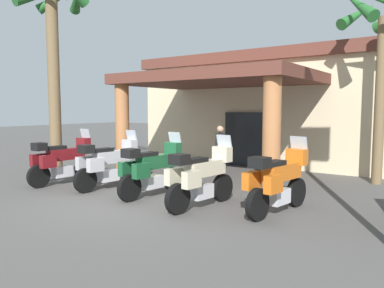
{
  "coord_description": "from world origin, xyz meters",
  "views": [
    {
      "loc": [
        6.18,
        -6.47,
        2.22
      ],
      "look_at": [
        0.19,
        2.73,
        1.2
      ],
      "focal_mm": 35.07,
      "sensor_mm": 36.0,
      "label": 1
    }
  ],
  "objects_px": {
    "motorcycle_green": "(152,169)",
    "palm_tree_roadside": "(52,30)",
    "motorcycle_orange": "(278,181)",
    "palm_tree_near_portico": "(383,35)",
    "motorcycle_maroon": "(62,161)",
    "motorcycle_cream": "(201,177)",
    "motel_building": "(272,107)",
    "pedestrian": "(220,147)",
    "motorcycle_silver": "(108,164)"
  },
  "relations": [
    {
      "from": "motorcycle_orange",
      "to": "palm_tree_near_portico",
      "type": "height_order",
      "value": "palm_tree_near_portico"
    },
    {
      "from": "motorcycle_orange",
      "to": "pedestrian",
      "type": "distance_m",
      "value": 4.52
    },
    {
      "from": "motel_building",
      "to": "motorcycle_cream",
      "type": "distance_m",
      "value": 8.99
    },
    {
      "from": "motorcycle_maroon",
      "to": "motorcycle_green",
      "type": "distance_m",
      "value": 3.27
    },
    {
      "from": "motorcycle_maroon",
      "to": "motorcycle_orange",
      "type": "xyz_separation_m",
      "value": [
        6.52,
        0.43,
        0.0
      ]
    },
    {
      "from": "palm_tree_roadside",
      "to": "motorcycle_green",
      "type": "bearing_deg",
      "value": -9.15
    },
    {
      "from": "motorcycle_silver",
      "to": "palm_tree_roadside",
      "type": "distance_m",
      "value": 5.27
    },
    {
      "from": "motorcycle_maroon",
      "to": "motorcycle_green",
      "type": "xyz_separation_m",
      "value": [
        3.26,
        0.22,
        0.0
      ]
    },
    {
      "from": "motorcycle_silver",
      "to": "motorcycle_orange",
      "type": "distance_m",
      "value": 4.89
    },
    {
      "from": "motel_building",
      "to": "pedestrian",
      "type": "bearing_deg",
      "value": -85.75
    },
    {
      "from": "pedestrian",
      "to": "motorcycle_green",
      "type": "bearing_deg",
      "value": -123.1
    },
    {
      "from": "motorcycle_cream",
      "to": "palm_tree_near_portico",
      "type": "distance_m",
      "value": 6.96
    },
    {
      "from": "motorcycle_green",
      "to": "palm_tree_near_portico",
      "type": "height_order",
      "value": "palm_tree_near_portico"
    },
    {
      "from": "motel_building",
      "to": "pedestrian",
      "type": "height_order",
      "value": "motel_building"
    },
    {
      "from": "motel_building",
      "to": "palm_tree_near_portico",
      "type": "height_order",
      "value": "palm_tree_near_portico"
    },
    {
      "from": "motorcycle_silver",
      "to": "motorcycle_orange",
      "type": "bearing_deg",
      "value": -80.59
    },
    {
      "from": "motorcycle_cream",
      "to": "motorcycle_orange",
      "type": "xyz_separation_m",
      "value": [
        1.63,
        0.48,
        0.0
      ]
    },
    {
      "from": "motel_building",
      "to": "palm_tree_near_portico",
      "type": "distance_m",
      "value": 6.24
    },
    {
      "from": "motorcycle_maroon",
      "to": "palm_tree_roadside",
      "type": "height_order",
      "value": "palm_tree_roadside"
    },
    {
      "from": "motorcycle_maroon",
      "to": "motorcycle_silver",
      "type": "distance_m",
      "value": 1.66
    },
    {
      "from": "motorcycle_maroon",
      "to": "pedestrian",
      "type": "distance_m",
      "value": 4.97
    },
    {
      "from": "motorcycle_silver",
      "to": "motorcycle_orange",
      "type": "xyz_separation_m",
      "value": [
        4.89,
        0.15,
        0.0
      ]
    },
    {
      "from": "motorcycle_silver",
      "to": "pedestrian",
      "type": "distance_m",
      "value": 3.79
    },
    {
      "from": "pedestrian",
      "to": "palm_tree_near_portico",
      "type": "height_order",
      "value": "palm_tree_near_portico"
    },
    {
      "from": "motorcycle_green",
      "to": "motorcycle_cream",
      "type": "xyz_separation_m",
      "value": [
        1.63,
        -0.26,
        0.0
      ]
    },
    {
      "from": "motorcycle_green",
      "to": "pedestrian",
      "type": "bearing_deg",
      "value": 5.75
    },
    {
      "from": "motorcycle_cream",
      "to": "palm_tree_roadside",
      "type": "relative_size",
      "value": 0.32
    },
    {
      "from": "motorcycle_cream",
      "to": "palm_tree_near_portico",
      "type": "bearing_deg",
      "value": -21.29
    },
    {
      "from": "motel_building",
      "to": "palm_tree_roadside",
      "type": "bearing_deg",
      "value": -119.56
    },
    {
      "from": "palm_tree_near_portico",
      "to": "palm_tree_roadside",
      "type": "distance_m",
      "value": 10.3
    },
    {
      "from": "motel_building",
      "to": "motorcycle_cream",
      "type": "bearing_deg",
      "value": -76.63
    },
    {
      "from": "motorcycle_maroon",
      "to": "motorcycle_cream",
      "type": "height_order",
      "value": "same"
    },
    {
      "from": "motorcycle_maroon",
      "to": "motorcycle_green",
      "type": "height_order",
      "value": "same"
    },
    {
      "from": "motel_building",
      "to": "palm_tree_roadside",
      "type": "relative_size",
      "value": 1.59
    },
    {
      "from": "motel_building",
      "to": "motorcycle_maroon",
      "type": "xyz_separation_m",
      "value": [
        -3.19,
        -8.63,
        -1.6
      ]
    },
    {
      "from": "motel_building",
      "to": "motorcycle_green",
      "type": "relative_size",
      "value": 4.93
    },
    {
      "from": "motel_building",
      "to": "motorcycle_orange",
      "type": "relative_size",
      "value": 4.96
    },
    {
      "from": "motorcycle_maroon",
      "to": "motorcycle_orange",
      "type": "height_order",
      "value": "same"
    },
    {
      "from": "motel_building",
      "to": "palm_tree_roadside",
      "type": "xyz_separation_m",
      "value": [
        -4.74,
        -7.64,
        2.55
      ]
    },
    {
      "from": "motel_building",
      "to": "motorcycle_green",
      "type": "xyz_separation_m",
      "value": [
        0.07,
        -8.41,
        -1.6
      ]
    },
    {
      "from": "motorcycle_green",
      "to": "pedestrian",
      "type": "height_order",
      "value": "pedestrian"
    },
    {
      "from": "motel_building",
      "to": "palm_tree_roadside",
      "type": "distance_m",
      "value": 9.34
    },
    {
      "from": "motorcycle_green",
      "to": "motorcycle_silver",
      "type": "bearing_deg",
      "value": 95.06
    },
    {
      "from": "motorcycle_green",
      "to": "palm_tree_roadside",
      "type": "distance_m",
      "value": 6.4
    },
    {
      "from": "motorcycle_maroon",
      "to": "motorcycle_cream",
      "type": "bearing_deg",
      "value": -85.65
    },
    {
      "from": "motorcycle_maroon",
      "to": "palm_tree_roadside",
      "type": "xyz_separation_m",
      "value": [
        -1.55,
        1.0,
        4.14
      ]
    },
    {
      "from": "motorcycle_green",
      "to": "palm_tree_roadside",
      "type": "relative_size",
      "value": 0.32
    },
    {
      "from": "motorcycle_cream",
      "to": "pedestrian",
      "type": "bearing_deg",
      "value": 31.54
    },
    {
      "from": "motel_building",
      "to": "motorcycle_cream",
      "type": "height_order",
      "value": "motel_building"
    },
    {
      "from": "motorcycle_silver",
      "to": "palm_tree_near_portico",
      "type": "distance_m",
      "value": 8.68
    }
  ]
}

